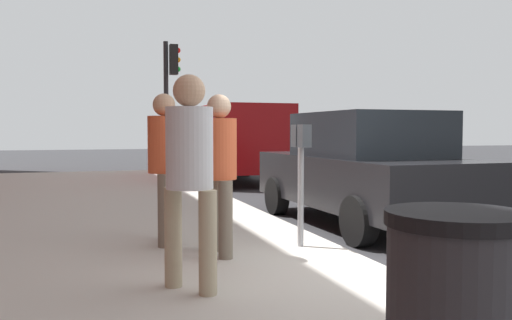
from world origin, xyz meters
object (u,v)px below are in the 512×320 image
(parked_van_far, at_px, (232,139))
(traffic_signal, at_px, (170,88))
(pedestrian_at_meter, at_px, (219,161))
(pedestrian_bystander, at_px, (190,163))
(parking_meter, at_px, (301,159))
(parking_officer, at_px, (164,155))
(parked_sedan_near, at_px, (363,169))

(parked_van_far, bearing_deg, traffic_signal, 125.43)
(pedestrian_at_meter, height_order, pedestrian_bystander, pedestrian_bystander)
(parked_van_far, bearing_deg, parking_meter, 169.38)
(parking_officer, bearing_deg, parking_meter, -12.61)
(parked_sedan_near, bearing_deg, parked_van_far, 0.01)
(pedestrian_bystander, xyz_separation_m, parking_officer, (1.96, -0.08, -0.02))
(pedestrian_at_meter, distance_m, parked_van_far, 10.15)
(parked_sedan_near, height_order, traffic_signal, traffic_signal)
(parking_meter, distance_m, parked_sedan_near, 2.56)
(traffic_signal, bearing_deg, parking_officer, 170.63)
(pedestrian_bystander, distance_m, parking_officer, 1.97)
(parked_sedan_near, bearing_deg, pedestrian_bystander, 133.07)
(parking_meter, relative_size, pedestrian_bystander, 0.78)
(parking_meter, bearing_deg, traffic_signal, 1.62)
(parked_van_far, bearing_deg, parked_sedan_near, -179.99)
(parking_meter, height_order, pedestrian_at_meter, pedestrian_at_meter)
(pedestrian_bystander, relative_size, parking_officer, 1.02)
(pedestrian_bystander, xyz_separation_m, parked_van_far, (10.95, -3.35, 0.04))
(parking_officer, xyz_separation_m, parked_sedan_near, (1.17, -3.28, -0.30))
(parking_meter, height_order, parked_van_far, parked_van_far)
(parking_officer, height_order, parked_sedan_near, parking_officer)
(parking_meter, distance_m, pedestrian_bystander, 2.05)
(pedestrian_bystander, distance_m, traffic_signal, 9.69)
(pedestrian_bystander, height_order, parking_officer, pedestrian_bystander)
(parking_meter, xyz_separation_m, parking_officer, (0.63, 1.48, 0.03))
(pedestrian_at_meter, height_order, traffic_signal, traffic_signal)
(parking_meter, xyz_separation_m, parked_sedan_near, (1.80, -1.80, -0.27))
(parking_meter, xyz_separation_m, pedestrian_at_meter, (-0.14, 1.00, -0.00))
(parking_meter, distance_m, pedestrian_at_meter, 1.01)
(pedestrian_bystander, height_order, traffic_signal, traffic_signal)
(parking_officer, bearing_deg, pedestrian_at_meter, -47.87)
(parking_officer, bearing_deg, parked_van_far, 80.33)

